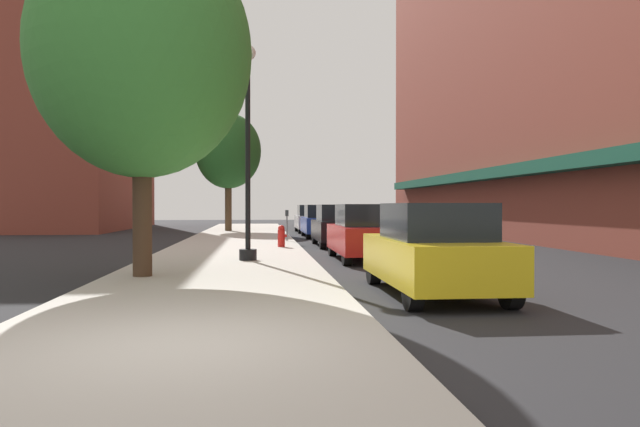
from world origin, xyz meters
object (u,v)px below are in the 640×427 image
(car_red, at_px, (365,233))
(car_blue, at_px, (321,222))
(lamppost, at_px, (248,148))
(fire_hydrant, at_px, (281,236))
(car_silver, at_px, (311,219))
(car_black, at_px, (338,226))
(car_yellow, at_px, (433,250))
(parking_meter_near, at_px, (287,221))
(tree_near, at_px, (142,53))
(tree_mid, at_px, (228,151))

(car_red, xyz_separation_m, car_blue, (0.00, 12.87, 0.00))
(lamppost, xyz_separation_m, car_blue, (3.43, 13.81, -2.39))
(fire_hydrant, bearing_deg, lamppost, -101.82)
(car_red, relative_size, car_silver, 1.00)
(car_red, relative_size, car_black, 1.00)
(fire_hydrant, distance_m, car_yellow, 11.63)
(lamppost, bearing_deg, parking_meter_near, 80.73)
(fire_hydrant, xyz_separation_m, tree_near, (-3.27, -8.88, 4.33))
(lamppost, height_order, tree_near, tree_near)
(car_black, distance_m, car_blue, 6.68)
(lamppost, distance_m, tree_mid, 19.98)
(tree_near, bearing_deg, car_silver, 76.45)
(car_blue, bearing_deg, car_black, -90.86)
(car_black, height_order, car_silver, same)
(car_yellow, relative_size, car_silver, 1.00)
(tree_near, relative_size, car_black, 1.72)
(car_black, bearing_deg, lamppost, -117.64)
(tree_near, xyz_separation_m, car_black, (5.59, 10.70, -4.04))
(parking_meter_near, bearing_deg, car_yellow, -82.67)
(tree_mid, bearing_deg, fire_hydrant, -79.71)
(fire_hydrant, distance_m, car_red, 4.95)
(fire_hydrant, height_order, tree_near, tree_near)
(tree_mid, height_order, car_red, tree_mid)
(fire_hydrant, relative_size, parking_meter_near, 0.60)
(fire_hydrant, distance_m, tree_near, 10.41)
(tree_mid, bearing_deg, tree_near, -91.54)
(parking_meter_near, relative_size, car_blue, 0.30)
(tree_mid, bearing_deg, car_blue, -50.60)
(car_red, bearing_deg, tree_near, -139.17)
(car_red, bearing_deg, lamppost, -162.70)
(car_black, bearing_deg, parking_meter_near, 133.05)
(car_yellow, distance_m, car_red, 7.03)
(lamppost, distance_m, car_black, 8.27)
(tree_near, relative_size, car_yellow, 1.72)
(tree_near, relative_size, car_blue, 1.72)
(fire_hydrant, distance_m, parking_meter_near, 3.81)
(parking_meter_near, relative_size, car_red, 0.30)
(parking_meter_near, bearing_deg, lamppost, -99.27)
(fire_hydrant, xyz_separation_m, car_silver, (2.32, 14.31, 0.29))
(lamppost, height_order, fire_hydrant, lamppost)
(car_blue, bearing_deg, tree_near, -108.68)
(lamppost, xyz_separation_m, car_black, (3.43, 7.13, -2.39))
(parking_meter_near, relative_size, tree_mid, 0.19)
(car_yellow, bearing_deg, car_blue, 90.94)
(lamppost, distance_m, car_silver, 20.06)
(lamppost, relative_size, car_red, 1.37)
(parking_meter_near, xyz_separation_m, car_black, (1.95, -1.95, -0.14))
(fire_hydrant, relative_size, car_black, 0.18)
(parking_meter_near, height_order, car_black, car_black)
(tree_mid, bearing_deg, lamppost, -85.59)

